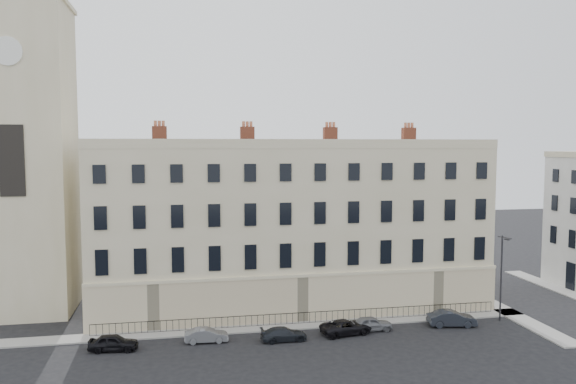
{
  "coord_description": "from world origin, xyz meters",
  "views": [
    {
      "loc": [
        -16.16,
        -40.36,
        15.31
      ],
      "look_at": [
        -6.51,
        10.0,
        10.99
      ],
      "focal_mm": 35.0,
      "sensor_mm": 36.0,
      "label": 1
    }
  ],
  "objects_px": {
    "car_a": "(113,343)",
    "streetlamp": "(502,274)",
    "car_b": "(206,335)",
    "car_f": "(452,318)",
    "car_d": "(346,327)",
    "car_e": "(371,324)",
    "car_c": "(284,334)"
  },
  "relations": [
    {
      "from": "car_a",
      "to": "streetlamp",
      "type": "distance_m",
      "value": 32.48
    },
    {
      "from": "car_a",
      "to": "car_b",
      "type": "bearing_deg",
      "value": -79.9
    },
    {
      "from": "car_a",
      "to": "car_f",
      "type": "height_order",
      "value": "car_f"
    },
    {
      "from": "car_d",
      "to": "car_f",
      "type": "distance_m",
      "value": 9.37
    },
    {
      "from": "car_b",
      "to": "car_f",
      "type": "height_order",
      "value": "car_f"
    },
    {
      "from": "streetlamp",
      "to": "car_f",
      "type": "bearing_deg",
      "value": 169.37
    },
    {
      "from": "car_b",
      "to": "streetlamp",
      "type": "distance_m",
      "value": 25.64
    },
    {
      "from": "car_e",
      "to": "car_f",
      "type": "distance_m",
      "value": 7.07
    },
    {
      "from": "car_a",
      "to": "car_e",
      "type": "bearing_deg",
      "value": -82.15
    },
    {
      "from": "car_b",
      "to": "car_d",
      "type": "xyz_separation_m",
      "value": [
        11.22,
        -0.23,
        0.03
      ]
    },
    {
      "from": "car_d",
      "to": "car_a",
      "type": "bearing_deg",
      "value": 81.42
    },
    {
      "from": "car_e",
      "to": "car_a",
      "type": "bearing_deg",
      "value": 91.96
    },
    {
      "from": "car_b",
      "to": "car_e",
      "type": "distance_m",
      "value": 13.51
    },
    {
      "from": "car_b",
      "to": "car_e",
      "type": "bearing_deg",
      "value": -87.64
    },
    {
      "from": "car_d",
      "to": "car_e",
      "type": "relative_size",
      "value": 1.21
    },
    {
      "from": "car_d",
      "to": "car_e",
      "type": "distance_m",
      "value": 2.33
    },
    {
      "from": "car_c",
      "to": "car_e",
      "type": "xyz_separation_m",
      "value": [
        7.53,
        0.99,
        0.06
      ]
    },
    {
      "from": "car_f",
      "to": "streetlamp",
      "type": "relative_size",
      "value": 0.54
    },
    {
      "from": "car_c",
      "to": "streetlamp",
      "type": "distance_m",
      "value": 19.78
    },
    {
      "from": "car_b",
      "to": "streetlamp",
      "type": "xyz_separation_m",
      "value": [
        25.38,
        0.46,
        3.63
      ]
    },
    {
      "from": "car_b",
      "to": "streetlamp",
      "type": "height_order",
      "value": "streetlamp"
    },
    {
      "from": "car_b",
      "to": "car_e",
      "type": "height_order",
      "value": "car_e"
    },
    {
      "from": "car_a",
      "to": "car_b",
      "type": "xyz_separation_m",
      "value": [
        6.89,
        0.51,
        -0.06
      ]
    },
    {
      "from": "streetlamp",
      "to": "car_e",
      "type": "bearing_deg",
      "value": 165.12
    },
    {
      "from": "car_b",
      "to": "car_d",
      "type": "height_order",
      "value": "car_d"
    },
    {
      "from": "car_a",
      "to": "car_b",
      "type": "height_order",
      "value": "car_a"
    },
    {
      "from": "car_c",
      "to": "car_e",
      "type": "relative_size",
      "value": 1.05
    },
    {
      "from": "car_c",
      "to": "car_e",
      "type": "distance_m",
      "value": 7.6
    },
    {
      "from": "car_c",
      "to": "streetlamp",
      "type": "xyz_separation_m",
      "value": [
        19.4,
        1.26,
        3.65
      ]
    },
    {
      "from": "car_a",
      "to": "car_d",
      "type": "bearing_deg",
      "value": -83.24
    },
    {
      "from": "car_f",
      "to": "streetlamp",
      "type": "bearing_deg",
      "value": -75.29
    },
    {
      "from": "car_c",
      "to": "streetlamp",
      "type": "relative_size",
      "value": 0.49
    }
  ]
}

